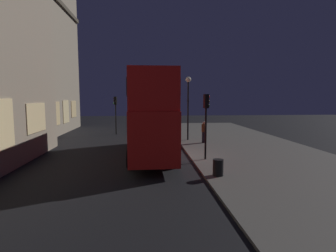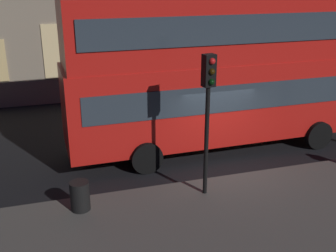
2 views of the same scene
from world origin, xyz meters
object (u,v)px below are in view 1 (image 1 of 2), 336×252
(traffic_light_far_side, at_px, (115,107))
(pedestrian, at_px, (204,132))
(street_lamp, at_px, (188,94))
(double_decker_bus, at_px, (150,111))
(litter_bin, at_px, (218,167))
(traffic_light_near_kerb, at_px, (206,113))

(traffic_light_far_side, bearing_deg, pedestrian, 58.23)
(traffic_light_far_side, xyz_separation_m, street_lamp, (-4.98, -6.92, 1.31))
(pedestrian, bearing_deg, double_decker_bus, -27.05)
(traffic_light_far_side, bearing_deg, street_lamp, 62.18)
(double_decker_bus, xyz_separation_m, litter_bin, (-5.19, -3.20, -2.50))
(street_lamp, relative_size, pedestrian, 3.10)
(double_decker_bus, relative_size, litter_bin, 13.34)
(pedestrian, bearing_deg, traffic_light_far_side, -110.34)
(double_decker_bus, relative_size, traffic_light_far_side, 2.69)
(traffic_light_far_side, height_order, pedestrian, traffic_light_far_side)
(traffic_light_near_kerb, height_order, pedestrian, traffic_light_near_kerb)
(traffic_light_far_side, bearing_deg, litter_bin, 30.39)
(double_decker_bus, height_order, traffic_light_far_side, double_decker_bus)
(traffic_light_near_kerb, bearing_deg, street_lamp, -9.80)
(litter_bin, bearing_deg, traffic_light_near_kerb, -2.59)
(pedestrian, height_order, litter_bin, pedestrian)
(traffic_light_near_kerb, relative_size, street_lamp, 0.71)
(double_decker_bus, xyz_separation_m, pedestrian, (4.32, -4.53, -1.98))
(traffic_light_far_side, distance_m, pedestrian, 10.58)
(double_decker_bus, distance_m, pedestrian, 6.56)
(double_decker_bus, distance_m, street_lamp, 7.00)
(traffic_light_near_kerb, height_order, traffic_light_far_side, traffic_light_near_kerb)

